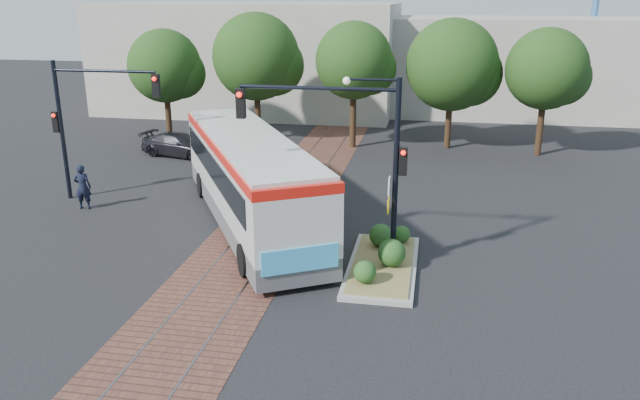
{
  "coord_description": "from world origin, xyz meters",
  "views": [
    {
      "loc": [
        6.22,
        -19.83,
        8.53
      ],
      "look_at": [
        2.35,
        0.93,
        1.6
      ],
      "focal_mm": 35.0,
      "sensor_mm": 36.0,
      "label": 1
    }
  ],
  "objects_px": {
    "signal_pole_main": "(357,142)",
    "officer": "(83,187)",
    "city_bus": "(249,176)",
    "signal_pole_left": "(84,112)",
    "parked_car": "(179,145)",
    "traffic_island": "(384,258)"
  },
  "relations": [
    {
      "from": "city_bus",
      "to": "officer",
      "type": "relative_size",
      "value": 6.66
    },
    {
      "from": "traffic_island",
      "to": "signal_pole_main",
      "type": "distance_m",
      "value": 3.95
    },
    {
      "from": "city_bus",
      "to": "parked_car",
      "type": "distance_m",
      "value": 12.09
    },
    {
      "from": "city_bus",
      "to": "signal_pole_main",
      "type": "relative_size",
      "value": 2.11
    },
    {
      "from": "traffic_island",
      "to": "officer",
      "type": "bearing_deg",
      "value": 164.09
    },
    {
      "from": "signal_pole_main",
      "to": "officer",
      "type": "relative_size",
      "value": 3.15
    },
    {
      "from": "traffic_island",
      "to": "officer",
      "type": "xyz_separation_m",
      "value": [
        -12.89,
        3.68,
        0.62
      ]
    },
    {
      "from": "signal_pole_main",
      "to": "officer",
      "type": "distance_m",
      "value": 12.87
    },
    {
      "from": "city_bus",
      "to": "signal_pole_left",
      "type": "relative_size",
      "value": 2.11
    },
    {
      "from": "signal_pole_main",
      "to": "officer",
      "type": "xyz_separation_m",
      "value": [
        -11.94,
        3.59,
        -3.2
      ]
    },
    {
      "from": "traffic_island",
      "to": "parked_car",
      "type": "height_order",
      "value": "parked_car"
    },
    {
      "from": "signal_pole_left",
      "to": "officer",
      "type": "xyz_separation_m",
      "value": [
        0.29,
        -1.22,
        -2.91
      ]
    },
    {
      "from": "parked_car",
      "to": "officer",
      "type": "bearing_deg",
      "value": -170.21
    },
    {
      "from": "officer",
      "to": "city_bus",
      "type": "bearing_deg",
      "value": 165.67
    },
    {
      "from": "signal_pole_main",
      "to": "signal_pole_left",
      "type": "height_order",
      "value": "signal_pole_main"
    },
    {
      "from": "city_bus",
      "to": "traffic_island",
      "type": "height_order",
      "value": "city_bus"
    },
    {
      "from": "signal_pole_left",
      "to": "officer",
      "type": "bearing_deg",
      "value": -76.45
    },
    {
      "from": "traffic_island",
      "to": "signal_pole_left",
      "type": "xyz_separation_m",
      "value": [
        -13.19,
        4.89,
        3.54
      ]
    },
    {
      "from": "city_bus",
      "to": "signal_pole_main",
      "type": "distance_m",
      "value": 5.98
    },
    {
      "from": "signal_pole_main",
      "to": "parked_car",
      "type": "height_order",
      "value": "signal_pole_main"
    },
    {
      "from": "city_bus",
      "to": "parked_car",
      "type": "height_order",
      "value": "city_bus"
    },
    {
      "from": "traffic_island",
      "to": "officer",
      "type": "distance_m",
      "value": 13.42
    }
  ]
}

